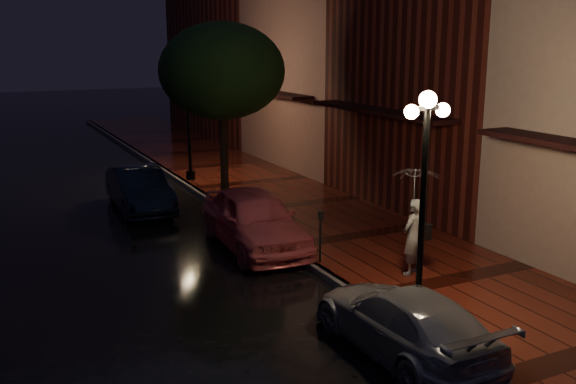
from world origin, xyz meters
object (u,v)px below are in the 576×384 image
streetlamp_far (189,115)px  pink_car (254,219)px  navy_car (139,189)px  street_tree (223,74)px  silver_car (404,321)px  parking_meter (320,231)px  streetlamp_near (423,193)px  woman_with_umbrella (415,205)px

streetlamp_far → pink_car: 8.58m
streetlamp_far → navy_car: 4.61m
street_tree → navy_car: 4.65m
silver_car → parking_meter: (0.79, 4.40, 0.32)m
streetlamp_near → streetlamp_far: same height
pink_car → navy_car: bearing=112.6°
street_tree → pink_car: 6.46m
silver_car → parking_meter: 4.48m
streetlamp_near → navy_car: (-2.73, 10.82, -1.91)m
streetlamp_far → navy_car: (-2.73, -3.18, -1.91)m
streetlamp_near → streetlamp_far: (0.00, 14.00, 0.00)m
street_tree → silver_car: 12.44m
navy_car → parking_meter: parking_meter is taller
streetlamp_far → woman_with_umbrella: size_ratio=1.75×
silver_car → navy_car: bearing=-81.5°
street_tree → woman_with_umbrella: street_tree is taller
streetlamp_near → pink_car: size_ratio=0.94×
streetlamp_far → street_tree: street_tree is taller
street_tree → streetlamp_far: bearing=94.9°
streetlamp_near → woman_with_umbrella: (1.32, 1.94, -0.82)m
silver_car → woman_with_umbrella: woman_with_umbrella is taller
navy_car → parking_meter: (2.57, -7.26, 0.23)m
streetlamp_far → streetlamp_near: bearing=-90.0°
street_tree → pink_car: street_tree is taller
streetlamp_near → navy_car: 11.32m
navy_car → silver_car: bearing=-80.1°
pink_car → navy_car: 5.45m
silver_car → parking_meter: bearing=-100.4°
streetlamp_near → parking_meter: (-0.16, 3.56, -1.69)m
streetlamp_near → street_tree: street_tree is taller
streetlamp_near → silver_car: 2.38m
streetlamp_near → pink_car: 6.03m
streetlamp_near → woman_with_umbrella: size_ratio=1.75×
streetlamp_far → woman_with_umbrella: bearing=-83.7°
streetlamp_near → silver_car: size_ratio=1.06×
pink_car → streetlamp_near: bearing=-76.9°
navy_car → silver_car: navy_car is taller
pink_car → silver_car: (-0.00, -6.51, -0.19)m
pink_car → silver_car: pink_car is taller
street_tree → streetlamp_near: bearing=-91.3°
navy_car → woman_with_umbrella: bearing=-64.3°
street_tree → woman_with_umbrella: size_ratio=2.36×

